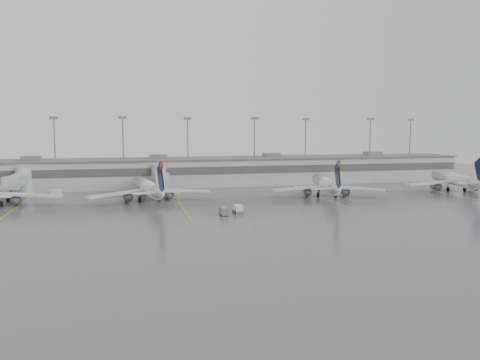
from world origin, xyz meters
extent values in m
plane|color=#555557|center=(0.00, 0.00, 0.00)|extent=(260.00, 260.00, 0.00)
cube|color=#A1A19C|center=(0.00, 58.00, 4.00)|extent=(150.00, 16.00, 8.00)
cube|color=#47474C|center=(0.00, 49.95, 5.00)|extent=(150.00, 0.15, 2.20)
cube|color=#606060|center=(0.00, 58.00, 8.05)|extent=(152.00, 17.00, 0.30)
cube|color=slate|center=(-55.00, 58.00, 8.80)|extent=(5.00, 4.00, 1.30)
cube|color=slate|center=(50.00, 58.00, 8.80)|extent=(5.00, 4.00, 1.30)
cylinder|color=gray|center=(-50.00, 67.50, 10.00)|extent=(0.44, 0.44, 20.00)
cube|color=slate|center=(-50.00, 67.50, 20.20)|extent=(2.40, 0.50, 0.80)
cylinder|color=gray|center=(-30.00, 60.00, 10.00)|extent=(0.44, 0.44, 20.00)
cube|color=slate|center=(-30.00, 60.00, 20.20)|extent=(2.40, 0.50, 0.80)
cylinder|color=gray|center=(-10.00, 67.50, 10.00)|extent=(0.44, 0.44, 20.00)
cube|color=slate|center=(-10.00, 67.50, 20.20)|extent=(2.40, 0.50, 0.80)
cylinder|color=gray|center=(10.00, 60.00, 10.00)|extent=(0.44, 0.44, 20.00)
cube|color=slate|center=(10.00, 60.00, 20.20)|extent=(2.40, 0.50, 0.80)
cylinder|color=gray|center=(30.00, 67.50, 10.00)|extent=(0.44, 0.44, 20.00)
cube|color=slate|center=(30.00, 67.50, 20.20)|extent=(2.40, 0.50, 0.80)
cylinder|color=gray|center=(50.00, 60.00, 10.00)|extent=(0.44, 0.44, 20.00)
cube|color=slate|center=(50.00, 60.00, 20.20)|extent=(2.40, 0.50, 0.80)
cylinder|color=gray|center=(70.00, 67.50, 10.00)|extent=(0.44, 0.44, 20.00)
cube|color=slate|center=(70.00, 67.50, 20.20)|extent=(2.40, 0.50, 0.80)
cylinder|color=#A7A9AC|center=(-55.50, 50.00, 3.50)|extent=(4.00, 4.00, 7.00)
cube|color=#A7A9AC|center=(-55.50, 43.50, 4.30)|extent=(2.80, 13.00, 2.60)
cube|color=#A7A9AC|center=(-55.50, 36.00, 4.30)|extent=(3.40, 2.40, 3.00)
cylinder|color=gray|center=(-55.50, 36.00, 1.40)|extent=(0.70, 0.70, 2.80)
cube|color=black|center=(-55.50, 36.00, 0.35)|extent=(2.20, 1.20, 0.70)
cylinder|color=#A7A9AC|center=(-20.50, 50.00, 3.50)|extent=(4.00, 4.00, 7.00)
cube|color=#A7A9AC|center=(-20.50, 43.50, 4.30)|extent=(2.80, 13.00, 2.60)
cube|color=#A7A9AC|center=(-20.50, 36.00, 4.30)|extent=(3.40, 2.40, 3.00)
cylinder|color=gray|center=(-20.50, 36.00, 1.40)|extent=(0.70, 0.70, 2.80)
cube|color=black|center=(-20.50, 36.00, 0.35)|extent=(2.20, 1.20, 0.70)
cube|color=#E4B30D|center=(-52.50, 24.00, 0.01)|extent=(0.25, 40.00, 0.01)
cube|color=#E4B30D|center=(-17.50, 24.00, 0.01)|extent=(0.25, 40.00, 0.01)
cube|color=#E4B30D|center=(17.50, 24.00, 0.01)|extent=(0.25, 40.00, 0.01)
cube|color=#E4B30D|center=(52.50, 24.00, 0.01)|extent=(0.25, 40.00, 0.01)
cone|color=silver|center=(-59.74, 44.42, 3.36)|extent=(3.63, 3.43, 3.36)
cube|color=silver|center=(-50.36, 28.23, 2.46)|extent=(14.82, 6.02, 0.39)
cylinder|color=black|center=(-55.90, 28.61, 0.62)|extent=(0.62, 1.27, 1.23)
cylinder|color=silver|center=(-24.40, 30.59, 3.20)|extent=(6.63, 23.65, 3.20)
cone|color=silver|center=(-26.36, 43.65, 3.20)|extent=(3.60, 3.42, 3.20)
cone|color=silver|center=(-22.30, 16.58, 3.62)|extent=(3.95, 5.74, 3.20)
cube|color=silver|center=(-31.33, 26.54, 2.34)|extent=(13.63, 8.66, 0.37)
cube|color=silver|center=(-16.59, 28.74, 2.34)|extent=(14.11, 5.01, 0.37)
cube|color=black|center=(-22.22, 16.05, 6.71)|extent=(1.20, 5.98, 6.97)
cube|color=#A2270C|center=(-22.02, 14.68, 9.48)|extent=(0.64, 2.18, 2.02)
cylinder|color=black|center=(-25.82, 40.07, 0.48)|extent=(0.51, 1.00, 0.96)
cylinder|color=black|center=(-26.30, 28.15, 0.59)|extent=(0.65, 1.23, 1.17)
cylinder|color=black|center=(-21.87, 28.81, 0.59)|extent=(0.65, 1.23, 1.17)
cylinder|color=silver|center=(19.88, 27.54, 3.12)|extent=(8.31, 22.97, 3.12)
cone|color=silver|center=(22.85, 40.08, 3.12)|extent=(3.71, 3.55, 3.12)
cone|color=silver|center=(16.68, 14.09, 3.53)|extent=(4.23, 5.78, 3.12)
cube|color=silver|center=(12.13, 26.39, 2.29)|extent=(13.69, 3.79, 0.36)
cube|color=silver|center=(26.28, 23.03, 2.29)|extent=(12.94, 9.34, 0.36)
cube|color=black|center=(16.56, 13.58, 6.55)|extent=(1.65, 5.77, 6.80)
cube|color=#A2270C|center=(16.25, 12.27, 9.25)|extent=(0.79, 2.12, 1.97)
cylinder|color=black|center=(22.03, 36.64, 0.47)|extent=(0.57, 0.99, 0.94)
cylinder|color=black|center=(17.27, 26.02, 0.57)|extent=(0.72, 1.22, 1.14)
cylinder|color=black|center=(21.52, 25.01, 0.57)|extent=(0.72, 1.22, 1.14)
cylinder|color=silver|center=(58.34, 28.76, 3.22)|extent=(9.26, 23.67, 3.22)
cone|color=silver|center=(61.80, 41.63, 3.22)|extent=(3.90, 3.74, 3.22)
cone|color=silver|center=(54.62, 14.96, 3.65)|extent=(4.51, 6.03, 3.22)
cube|color=silver|center=(50.29, 27.81, 2.36)|extent=(14.10, 3.50, 0.38)
cube|color=black|center=(54.48, 14.44, 6.77)|extent=(1.89, 5.93, 7.03)
cylinder|color=black|center=(60.85, 38.10, 0.48)|extent=(0.61, 1.03, 0.97)
cylinder|color=black|center=(55.60, 27.27, 0.59)|extent=(0.77, 1.27, 1.18)
cylinder|color=black|center=(59.96, 26.10, 0.59)|extent=(0.77, 1.27, 1.18)
cube|color=silver|center=(-7.46, 8.08, 0.89)|extent=(1.57, 2.43, 1.78)
cube|color=slate|center=(-7.46, 8.08, 0.35)|extent=(1.78, 2.83, 0.69)
cylinder|color=black|center=(-8.29, 9.04, 0.28)|extent=(0.24, 0.56, 0.55)
cylinder|color=black|center=(-6.71, 9.10, 0.28)|extent=(0.24, 0.56, 0.55)
cylinder|color=black|center=(-8.22, 7.07, 0.28)|extent=(0.24, 0.56, 0.55)
cylinder|color=black|center=(-6.64, 7.13, 0.28)|extent=(0.24, 0.56, 0.55)
cube|color=slate|center=(-10.66, 6.88, 0.84)|extent=(1.51, 2.53, 1.51)
cylinder|color=black|center=(-11.32, 7.75, 0.25)|extent=(0.21, 0.50, 0.50)
cylinder|color=black|center=(-10.01, 6.02, 0.25)|extent=(0.21, 0.50, 0.50)
cube|color=silver|center=(-46.75, 43.35, 0.83)|extent=(2.58, 1.96, 1.66)
cube|color=silver|center=(-17.15, 38.61, 0.77)|extent=(2.55, 2.10, 1.55)
cube|color=silver|center=(15.93, 35.67, 0.76)|extent=(2.20, 1.52, 1.52)
cube|color=slate|center=(-25.24, 42.42, 0.98)|extent=(2.51, 3.44, 1.95)
cone|color=#FF4C05|center=(-46.11, 35.90, 0.40)|extent=(0.50, 0.50, 0.80)
cone|color=#FF4C05|center=(-23.34, 37.22, 0.30)|extent=(0.38, 0.38, 0.60)
cone|color=#FF4C05|center=(8.66, 39.03, 0.36)|extent=(0.45, 0.45, 0.71)
cone|color=#FF4C05|center=(56.52, 40.07, 0.37)|extent=(0.47, 0.47, 0.74)
camera|label=1|loc=(-28.66, -81.88, 16.94)|focal=35.00mm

